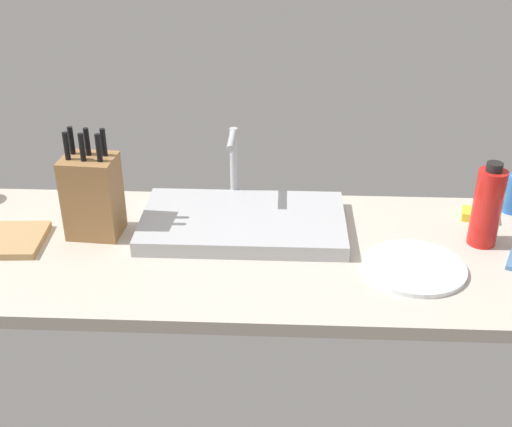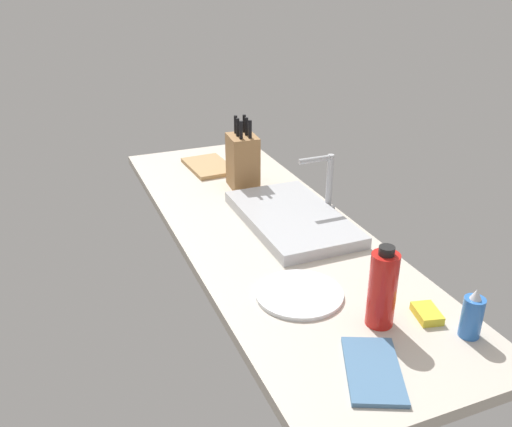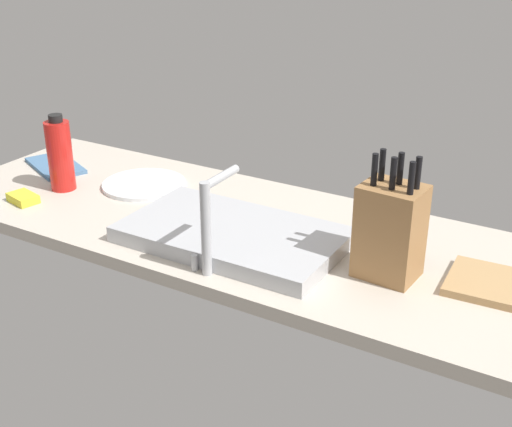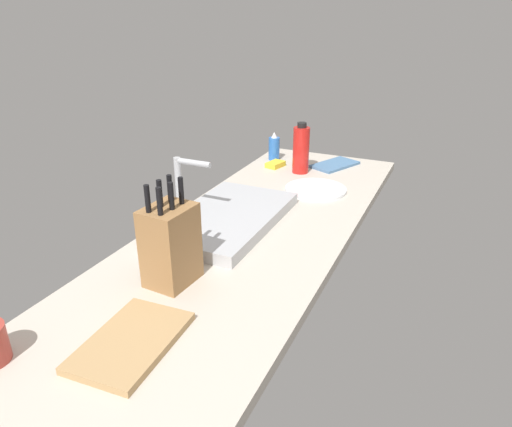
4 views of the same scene
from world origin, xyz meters
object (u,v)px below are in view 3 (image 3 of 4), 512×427
knife_block (390,230)px  dish_towel (55,166)px  dish_sponge (23,198)px  cutting_board (511,288)px  sink_basin (232,235)px  faucet (209,217)px  dinner_plate (144,184)px  water_bottle (60,155)px

knife_block → dish_towel: knife_block is taller
dish_towel → dish_sponge: (-13.11, 25.46, 0.60)cm
knife_block → dish_sponge: knife_block is taller
cutting_board → sink_basin: bearing=9.0°
faucet → dinner_plate: faucet is taller
sink_basin → dish_sponge: size_ratio=6.16×
sink_basin → water_bottle: 63.95cm
knife_block → dinner_plate: size_ratio=1.16×
knife_block → dinner_plate: (83.32, -14.50, -10.86)cm
sink_basin → faucet: (-3.65, 15.16, 11.73)cm
faucet → water_bottle: (66.83, -19.74, -2.99)cm
water_bottle → dish_towel: 22.29cm
sink_basin → dinner_plate: size_ratio=2.18×
faucet → dish_towel: 89.47cm
cutting_board → dinner_plate: cutting_board is taller
sink_basin → knife_block: size_ratio=1.88×
dish_towel → cutting_board: bearing=177.6°
water_bottle → dish_towel: size_ratio=1.00×
faucet → dinner_plate: size_ratio=0.90×
knife_block → water_bottle: bearing=3.9°
knife_block → faucet: bearing=32.0°
cutting_board → dish_sponge: (132.34, 19.38, 0.30)cm
cutting_board → water_bottle: 130.18cm
sink_basin → water_bottle: bearing=-4.1°
cutting_board → dinner_plate: 110.24cm
dish_sponge → water_bottle: bearing=-101.2°
faucet → dish_towel: size_ratio=1.00×
sink_basin → cutting_board: size_ratio=2.03×
dinner_plate → dish_towel: same height
water_bottle → dish_sponge: (2.67, 13.47, -9.60)cm
dish_sponge → cutting_board: bearing=-171.7°
faucet → cutting_board: (-62.84, -25.65, -12.89)cm
faucet → dish_sponge: 70.91cm
water_bottle → dinner_plate: (-19.71, -13.82, -10.20)cm
dinner_plate → dish_sponge: size_ratio=2.82×
knife_block → dish_towel: size_ratio=1.28×
dish_towel → dish_sponge: 28.64cm
knife_block → dish_towel: bearing=-1.8°
faucet → knife_block: bearing=-152.2°
dinner_plate → knife_block: bearing=170.1°
sink_basin → dish_sponge: sink_basin is taller
sink_basin → cutting_board: bearing=-171.0°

